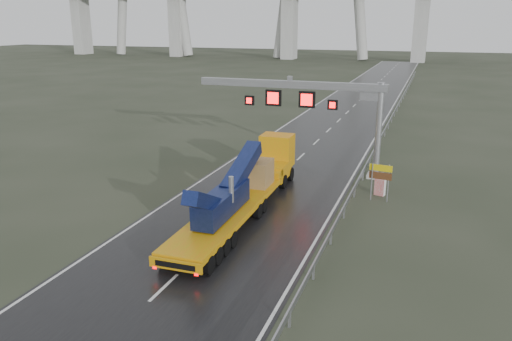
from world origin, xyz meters
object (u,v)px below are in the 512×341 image
at_px(heavy_haul_truck, 250,183).
at_px(exit_sign_pair, 380,175).
at_px(striped_barrier, 380,187).
at_px(sign_gantry, 316,101).

distance_m(heavy_haul_truck, exit_sign_pair, 8.61).
bearing_deg(striped_barrier, heavy_haul_truck, -131.12).
bearing_deg(sign_gantry, exit_sign_pair, -42.83).
relative_size(sign_gantry, exit_sign_pair, 5.86).
bearing_deg(striped_barrier, sign_gantry, 159.98).
relative_size(sign_gantry, striped_barrier, 12.78).
height_order(sign_gantry, heavy_haul_truck, sign_gantry).
bearing_deg(exit_sign_pair, striped_barrier, 101.08).
xyz_separation_m(heavy_haul_truck, striped_barrier, (7.65, 5.01, -1.01)).
relative_size(exit_sign_pair, striped_barrier, 2.18).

